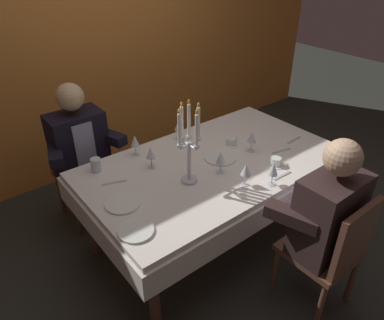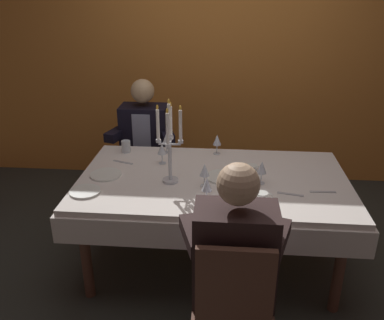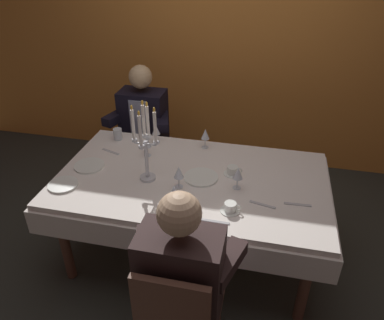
% 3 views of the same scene
% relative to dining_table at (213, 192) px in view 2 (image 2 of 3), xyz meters
% --- Properties ---
extents(ground_plane, '(12.00, 12.00, 0.00)m').
position_rel_dining_table_xyz_m(ground_plane, '(0.00, 0.00, -0.62)').
color(ground_plane, '#30332D').
extents(back_wall, '(6.00, 0.12, 2.70)m').
position_rel_dining_table_xyz_m(back_wall, '(0.00, 1.66, 0.73)').
color(back_wall, orange).
rests_on(back_wall, ground_plane).
extents(dining_table, '(1.94, 1.14, 0.74)m').
position_rel_dining_table_xyz_m(dining_table, '(0.00, 0.00, 0.00)').
color(dining_table, white).
rests_on(dining_table, ground_plane).
extents(candelabra, '(0.19, 0.19, 0.59)m').
position_rel_dining_table_xyz_m(candelabra, '(-0.29, -0.09, 0.40)').
color(candelabra, silver).
rests_on(candelabra, dining_table).
extents(dinner_plate_0, '(0.22, 0.22, 0.01)m').
position_rel_dining_table_xyz_m(dinner_plate_0, '(-0.77, -0.03, 0.13)').
color(dinner_plate_0, white).
rests_on(dinner_plate_0, dining_table).
extents(dinner_plate_1, '(0.24, 0.24, 0.01)m').
position_rel_dining_table_xyz_m(dinner_plate_1, '(0.07, 0.00, 0.13)').
color(dinner_plate_1, white).
rests_on(dinner_plate_1, dining_table).
extents(dinner_plate_2, '(0.21, 0.21, 0.01)m').
position_rel_dining_table_xyz_m(dinner_plate_2, '(-0.84, -0.30, 0.13)').
color(dinner_plate_2, white).
rests_on(dinner_plate_2, dining_table).
extents(wine_glass_0, '(0.07, 0.07, 0.16)m').
position_rel_dining_table_xyz_m(wine_glass_0, '(0.01, 0.44, 0.24)').
color(wine_glass_0, silver).
rests_on(wine_glass_0, dining_table).
extents(wine_glass_1, '(0.07, 0.07, 0.16)m').
position_rel_dining_table_xyz_m(wine_glass_1, '(-0.40, 0.22, 0.23)').
color(wine_glass_1, silver).
rests_on(wine_glass_1, dining_table).
extents(wine_glass_2, '(0.07, 0.07, 0.16)m').
position_rel_dining_table_xyz_m(wine_glass_2, '(0.11, -0.46, 0.24)').
color(wine_glass_2, silver).
rests_on(wine_glass_2, dining_table).
extents(wine_glass_3, '(0.07, 0.07, 0.16)m').
position_rel_dining_table_xyz_m(wine_glass_3, '(-0.06, -0.14, 0.24)').
color(wine_glass_3, silver).
rests_on(wine_glass_3, dining_table).
extents(wine_glass_4, '(0.07, 0.07, 0.16)m').
position_rel_dining_table_xyz_m(wine_glass_4, '(0.33, -0.06, 0.24)').
color(wine_glass_4, silver).
rests_on(wine_glass_4, dining_table).
extents(wine_glass_5, '(0.07, 0.07, 0.16)m').
position_rel_dining_table_xyz_m(wine_glass_5, '(-0.03, -0.35, 0.24)').
color(wine_glass_5, silver).
rests_on(wine_glass_5, dining_table).
extents(wine_glass_6, '(0.07, 0.07, 0.16)m').
position_rel_dining_table_xyz_m(wine_glass_6, '(-0.40, 0.44, 0.23)').
color(wine_glass_6, silver).
rests_on(wine_glass_6, dining_table).
extents(water_tumbler_0, '(0.07, 0.07, 0.10)m').
position_rel_dining_table_xyz_m(water_tumbler_0, '(-0.73, 0.42, 0.17)').
color(water_tumbler_0, silver).
rests_on(water_tumbler_0, dining_table).
extents(coffee_cup_0, '(0.13, 0.12, 0.06)m').
position_rel_dining_table_xyz_m(coffee_cup_0, '(0.32, -0.32, 0.15)').
color(coffee_cup_0, white).
rests_on(coffee_cup_0, dining_table).
extents(coffee_cup_1, '(0.13, 0.12, 0.06)m').
position_rel_dining_table_xyz_m(coffee_cup_1, '(0.28, 0.10, 0.15)').
color(coffee_cup_1, white).
rests_on(coffee_cup_1, dining_table).
extents(fork_0, '(0.17, 0.07, 0.01)m').
position_rel_dining_table_xyz_m(fork_0, '(-0.70, 0.21, 0.12)').
color(fork_0, '#B7B7BC').
rests_on(fork_0, dining_table).
extents(fork_1, '(0.17, 0.03, 0.01)m').
position_rel_dining_table_xyz_m(fork_1, '(0.73, -0.16, 0.12)').
color(fork_1, '#B7B7BC').
rests_on(fork_1, dining_table).
extents(fork_2, '(0.17, 0.05, 0.01)m').
position_rel_dining_table_xyz_m(fork_2, '(0.51, -0.21, 0.12)').
color(fork_2, '#B7B7BC').
rests_on(fork_2, dining_table).
extents(fork_3, '(0.17, 0.02, 0.01)m').
position_rel_dining_table_xyz_m(fork_3, '(0.25, -0.44, 0.12)').
color(fork_3, '#B7B7BC').
rests_on(fork_3, dining_table).
extents(seated_diner_0, '(0.63, 0.48, 1.24)m').
position_rel_dining_table_xyz_m(seated_diner_0, '(-0.66, 0.89, 0.11)').
color(seated_diner_0, brown).
rests_on(seated_diner_0, ground_plane).
extents(seated_diner_1, '(0.63, 0.48, 1.24)m').
position_rel_dining_table_xyz_m(seated_diner_1, '(0.14, -0.89, 0.11)').
color(seated_diner_1, brown).
rests_on(seated_diner_1, ground_plane).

